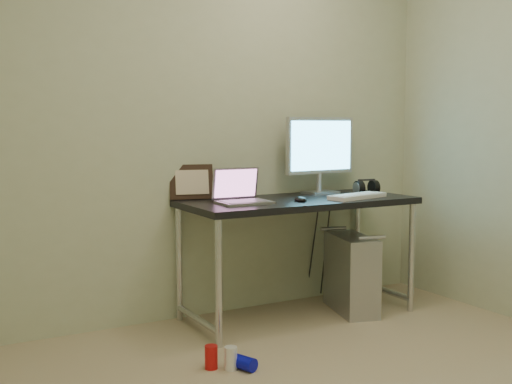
% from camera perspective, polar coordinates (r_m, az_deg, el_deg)
% --- Properties ---
extents(wall_back, '(3.50, 0.02, 2.50)m').
position_cam_1_polar(wall_back, '(3.99, -6.01, 6.53)').
color(wall_back, beige).
rests_on(wall_back, ground).
extents(desk, '(1.47, 0.64, 0.75)m').
position_cam_1_polar(desk, '(4.03, 3.77, -1.80)').
color(desk, black).
rests_on(desk, ground).
extents(tower_computer, '(0.33, 0.52, 0.53)m').
position_cam_1_polar(tower_computer, '(4.24, 8.47, -7.18)').
color(tower_computer, '#B2B2B7').
rests_on(tower_computer, ground).
extents(cable_a, '(0.01, 0.16, 0.69)m').
position_cam_1_polar(cable_a, '(4.46, 5.15, -4.50)').
color(cable_a, black).
rests_on(cable_a, ground).
extents(cable_b, '(0.02, 0.11, 0.71)m').
position_cam_1_polar(cable_b, '(4.50, 6.24, -4.68)').
color(cable_b, black).
rests_on(cable_b, ground).
extents(can_red, '(0.08, 0.08, 0.12)m').
position_cam_1_polar(can_red, '(3.30, -4.00, -14.43)').
color(can_red, red).
rests_on(can_red, ground).
extents(can_white, '(0.08, 0.08, 0.12)m').
position_cam_1_polar(can_white, '(3.29, -2.26, -14.54)').
color(can_white, white).
rests_on(can_white, ground).
extents(can_blue, '(0.11, 0.15, 0.07)m').
position_cam_1_polar(can_blue, '(3.29, -1.10, -14.94)').
color(can_blue, '#0B0EC5').
rests_on(can_blue, ground).
extents(laptop, '(0.30, 0.25, 0.21)m').
position_cam_1_polar(laptop, '(3.79, -1.35, -0.25)').
color(laptop, '#B8B7BE').
rests_on(laptop, desk).
extents(monitor, '(0.55, 0.17, 0.51)m').
position_cam_1_polar(monitor, '(4.33, 5.73, 3.82)').
color(monitor, '#B8B7BE').
rests_on(monitor, desk).
extents(keyboard, '(0.44, 0.23, 0.03)m').
position_cam_1_polar(keyboard, '(4.09, 9.00, -0.37)').
color(keyboard, white).
rests_on(keyboard, desk).
extents(mouse_right, '(0.11, 0.13, 0.04)m').
position_cam_1_polar(mouse_right, '(4.25, 10.39, -0.05)').
color(mouse_right, black).
rests_on(mouse_right, desk).
extents(mouse_left, '(0.09, 0.12, 0.04)m').
position_cam_1_polar(mouse_left, '(3.89, 3.98, -0.55)').
color(mouse_left, black).
rests_on(mouse_left, desk).
extents(headphones, '(0.17, 0.10, 0.11)m').
position_cam_1_polar(headphones, '(4.49, 9.79, 0.40)').
color(headphones, black).
rests_on(headphones, desk).
extents(picture_frame, '(0.28, 0.14, 0.22)m').
position_cam_1_polar(picture_frame, '(3.99, -5.77, 0.89)').
color(picture_frame, black).
rests_on(picture_frame, desk).
extents(webcam, '(0.05, 0.04, 0.12)m').
position_cam_1_polar(webcam, '(4.05, -3.63, 0.73)').
color(webcam, silver).
rests_on(webcam, desk).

